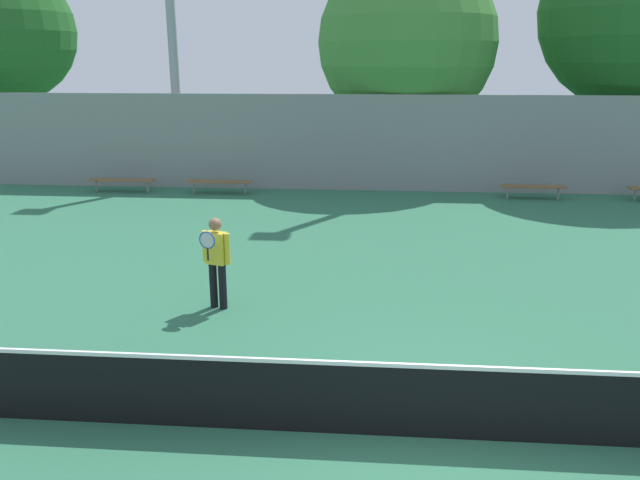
# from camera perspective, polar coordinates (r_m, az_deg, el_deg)

# --- Properties ---
(ground_plane) EXTENTS (100.00, 100.00, 0.00)m
(ground_plane) POSITION_cam_1_polar(r_m,az_deg,el_deg) (7.92, 10.18, -17.34)
(ground_plane) COLOR #2D6B4C
(tennis_net) EXTENTS (11.58, 0.09, 0.96)m
(tennis_net) POSITION_cam_1_polar(r_m,az_deg,el_deg) (7.66, 10.37, -14.28)
(tennis_net) COLOR #195128
(tennis_net) RESTS_ON ground_plane
(tennis_player) EXTENTS (0.53, 0.47, 1.67)m
(tennis_player) POSITION_cam_1_polar(r_m,az_deg,el_deg) (11.16, -9.45, -1.62)
(tennis_player) COLOR black
(tennis_player) RESTS_ON ground_plane
(bench_courtside_far) EXTENTS (2.15, 0.40, 0.42)m
(bench_courtside_far) POSITION_cam_1_polar(r_m,az_deg,el_deg) (20.84, -9.21, 5.25)
(bench_courtside_far) COLOR brown
(bench_courtside_far) RESTS_ON ground_plane
(bench_adjacent_court) EXTENTS (2.19, 0.40, 0.42)m
(bench_adjacent_court) POSITION_cam_1_polar(r_m,az_deg,el_deg) (21.86, -17.70, 5.20)
(bench_adjacent_court) COLOR brown
(bench_adjacent_court) RESTS_ON ground_plane
(bench_by_gate) EXTENTS (1.97, 0.40, 0.42)m
(bench_by_gate) POSITION_cam_1_polar(r_m,az_deg,el_deg) (20.90, 18.94, 4.60)
(bench_by_gate) COLOR brown
(bench_by_gate) RESTS_ON ground_plane
(light_pole_center_back) EXTENTS (0.90, 0.60, 8.58)m
(light_pole_center_back) POSITION_cam_1_polar(r_m,az_deg,el_deg) (22.55, -13.33, 17.19)
(light_pole_center_back) COLOR #939399
(light_pole_center_back) RESTS_ON ground_plane
(back_fence) EXTENTS (27.87, 0.06, 3.17)m
(back_fence) POSITION_cam_1_polar(r_m,az_deg,el_deg) (20.99, 6.86, 8.75)
(back_fence) COLOR gray
(back_fence) RESTS_ON ground_plane
(tree_green_tall) EXTENTS (5.10, 5.10, 7.79)m
(tree_green_tall) POSITION_cam_1_polar(r_m,az_deg,el_deg) (27.15, -26.86, 16.60)
(tree_green_tall) COLOR brown
(tree_green_tall) RESTS_ON ground_plane
(tree_green_broad) EXTENTS (6.38, 6.38, 8.03)m
(tree_green_broad) POSITION_cam_1_polar(r_m,az_deg,el_deg) (23.57, 7.95, 17.48)
(tree_green_broad) COLOR brown
(tree_green_broad) RESTS_ON ground_plane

